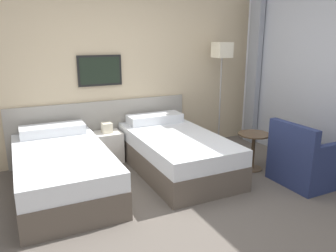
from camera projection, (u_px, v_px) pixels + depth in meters
ground_plane at (181, 211)px, 3.47m from camera, size 16.00×16.00×0.00m
wall_headboard at (118, 71)px, 4.89m from camera, size 10.00×0.10×2.70m
bed_near_door at (63, 170)px, 3.86m from camera, size 1.04×1.91×0.65m
bed_near_window at (175, 152)px, 4.48m from camera, size 1.04×1.91×0.65m
nightstand at (108, 146)px, 4.81m from camera, size 0.39×0.35×0.59m
floor_lamp at (222, 59)px, 5.19m from camera, size 0.25×0.25×1.71m
side_table at (253, 144)px, 4.50m from camera, size 0.43×0.43×0.52m
armchair at (306, 162)px, 4.09m from camera, size 0.71×0.71×0.80m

